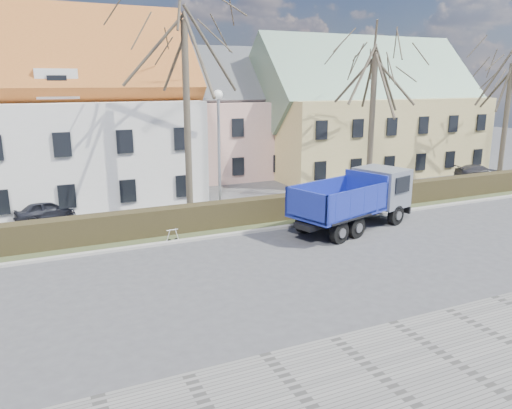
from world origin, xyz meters
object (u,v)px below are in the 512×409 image
parked_car_a (47,210)px  parked_car_b (479,172)px  dump_truck (349,201)px  cart_frame (168,236)px  streetlight (219,157)px

parked_car_a → parked_car_b: bearing=-105.3°
dump_truck → cart_frame: bearing=152.3°
parked_car_a → parked_car_b: (30.90, -1.22, -0.06)m
cart_frame → dump_truck: bearing=-10.8°
dump_truck → parked_car_b: (17.05, 7.11, -0.95)m
dump_truck → parked_car_a: (-13.84, 8.33, -0.89)m
cart_frame → parked_car_b: size_ratio=0.21×
streetlight → parked_car_b: streetlight is taller
dump_truck → cart_frame: (-8.92, 1.70, -1.12)m
streetlight → cart_frame: 5.20m
dump_truck → streetlight: size_ratio=1.05×
parked_car_b → parked_car_a: bearing=103.5°
parked_car_a → streetlight: bearing=-130.5°
streetlight → parked_car_a: streetlight is taller
parked_car_a → parked_car_b: parked_car_a is taller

